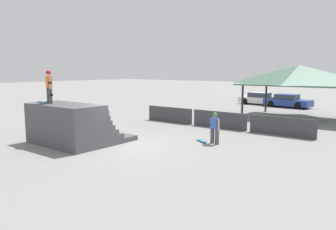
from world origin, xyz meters
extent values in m
plane|color=gray|center=(0.00, 0.00, 0.00)|extent=(160.00, 160.00, 0.00)
cube|color=#4C4C51|center=(-2.45, -0.50, 0.13)|extent=(4.03, 3.90, 0.25)
cube|color=#4C4C51|center=(-2.45, -0.98, 0.38)|extent=(4.03, 2.93, 0.25)
cube|color=#4C4C51|center=(-2.45, -1.16, 0.63)|extent=(4.03, 2.58, 0.25)
cube|color=#4C4C51|center=(-2.45, -1.28, 0.88)|extent=(4.03, 2.34, 0.25)
cube|color=#4C4C51|center=(-2.45, -1.37, 1.13)|extent=(4.03, 2.17, 0.25)
cube|color=#4C4C51|center=(-2.45, -1.43, 1.38)|extent=(4.03, 2.05, 0.25)
cube|color=#4C4C51|center=(-2.45, -1.47, 1.63)|extent=(4.03, 1.96, 0.25)
cube|color=#4C4C51|center=(-2.45, -1.49, 1.88)|extent=(4.03, 1.92, 0.25)
cylinder|color=silver|center=(-2.45, -0.55, 1.97)|extent=(3.95, 0.07, 0.07)
cube|color=#4C4C51|center=(-3.08, -1.84, 2.39)|extent=(0.19, 0.19, 0.78)
cube|color=black|center=(-3.07, -1.81, 2.44)|extent=(0.22, 0.18, 0.11)
cube|color=#4C4C51|center=(-3.40, -1.73, 2.39)|extent=(0.19, 0.19, 0.78)
cube|color=black|center=(-3.39, -1.71, 2.44)|extent=(0.22, 0.18, 0.11)
cube|color=orange|center=(-3.24, -1.79, 3.06)|extent=(0.47, 0.34, 0.55)
cylinder|color=tan|center=(-2.99, -1.87, 3.02)|extent=(0.13, 0.13, 0.55)
cylinder|color=black|center=(-2.99, -1.87, 3.03)|extent=(0.20, 0.20, 0.08)
cylinder|color=tan|center=(-3.49, -1.70, 3.02)|extent=(0.13, 0.13, 0.55)
cylinder|color=black|center=(-3.49, -1.70, 3.03)|extent=(0.20, 0.20, 0.08)
sphere|color=tan|center=(-3.24, -1.79, 3.48)|extent=(0.21, 0.21, 0.21)
sphere|color=#B21919|center=(-3.24, -1.79, 3.50)|extent=(0.24, 0.24, 0.24)
cylinder|color=silver|center=(-3.54, -1.74, 2.03)|extent=(0.05, 0.03, 0.05)
cylinder|color=silver|center=(-3.54, -1.88, 2.03)|extent=(0.05, 0.03, 0.05)
cylinder|color=silver|center=(-4.03, -1.75, 2.03)|extent=(0.05, 0.03, 0.05)
cylinder|color=silver|center=(-4.03, -1.89, 2.03)|extent=(0.05, 0.03, 0.05)
cube|color=teal|center=(-3.78, -1.82, 2.06)|extent=(0.80, 0.22, 0.02)
cube|color=teal|center=(-3.42, -1.81, 2.08)|extent=(0.10, 0.20, 0.02)
cube|color=#4C4C51|center=(3.05, 3.15, 0.38)|extent=(0.18, 0.18, 0.76)
cube|color=#4C4C51|center=(3.36, 3.05, 0.38)|extent=(0.18, 0.18, 0.76)
cube|color=blue|center=(3.21, 3.10, 1.02)|extent=(0.45, 0.32, 0.54)
cylinder|color=tan|center=(2.96, 3.18, 0.98)|extent=(0.13, 0.13, 0.54)
cylinder|color=tan|center=(3.45, 3.03, 0.98)|extent=(0.13, 0.13, 0.54)
sphere|color=tan|center=(3.21, 3.10, 1.43)|extent=(0.21, 0.21, 0.21)
sphere|color=#337F33|center=(3.21, 3.10, 1.45)|extent=(0.23, 0.23, 0.23)
cylinder|color=red|center=(2.70, 3.03, 0.03)|extent=(0.06, 0.05, 0.05)
cylinder|color=red|center=(2.63, 2.91, 0.03)|extent=(0.06, 0.05, 0.05)
cylinder|color=red|center=(2.26, 3.30, 0.03)|extent=(0.06, 0.05, 0.05)
cylinder|color=red|center=(2.19, 3.18, 0.03)|extent=(0.06, 0.05, 0.05)
cube|color=teal|center=(2.45, 3.10, 0.06)|extent=(0.82, 0.60, 0.02)
cube|color=teal|center=(2.78, 2.91, 0.08)|extent=(0.19, 0.22, 0.02)
cube|color=#3D3D42|center=(-2.70, 7.14, 0.53)|extent=(3.68, 0.12, 1.05)
cube|color=#3D3D42|center=(1.22, 7.14, 0.53)|extent=(3.68, 0.12, 1.05)
cube|color=#3D3D42|center=(5.14, 7.14, 0.53)|extent=(3.68, 0.12, 1.05)
cylinder|color=#2D2D33|center=(0.48, 12.03, 1.24)|extent=(0.16, 0.16, 2.48)
cylinder|color=#2D2D33|center=(0.48, 16.77, 1.24)|extent=(0.16, 0.16, 2.48)
cube|color=#4C705B|center=(3.80, 14.40, 2.53)|extent=(7.81, 5.57, 0.10)
pyramid|color=#4C705B|center=(3.80, 14.40, 3.28)|extent=(7.66, 5.46, 1.40)
cube|color=silver|center=(-2.14, 22.04, 0.48)|extent=(4.59, 2.12, 0.62)
cube|color=#283342|center=(-2.26, 22.05, 1.02)|extent=(2.19, 1.60, 0.46)
cube|color=silver|center=(-2.26, 22.05, 1.25)|extent=(2.10, 1.55, 0.04)
cylinder|color=black|center=(-0.71, 22.62, 0.32)|extent=(0.66, 0.27, 0.64)
cylinder|color=black|center=(-0.88, 21.15, 0.32)|extent=(0.66, 0.27, 0.64)
cylinder|color=black|center=(-3.40, 22.93, 0.32)|extent=(0.66, 0.27, 0.64)
cylinder|color=black|center=(-3.57, 21.45, 0.32)|extent=(0.66, 0.27, 0.64)
cube|color=navy|center=(0.94, 21.28, 0.48)|extent=(4.54, 2.21, 0.62)
cube|color=#283342|center=(0.83, 21.30, 1.02)|extent=(2.17, 1.67, 0.46)
cube|color=navy|center=(0.83, 21.30, 1.25)|extent=(2.08, 1.62, 0.04)
cylinder|color=black|center=(2.36, 21.91, 0.32)|extent=(0.66, 0.27, 0.64)
cylinder|color=black|center=(2.18, 20.35, 0.32)|extent=(0.66, 0.27, 0.64)
cylinder|color=black|center=(-0.29, 22.22, 0.32)|extent=(0.66, 0.27, 0.64)
cylinder|color=black|center=(-0.47, 20.65, 0.32)|extent=(0.66, 0.27, 0.64)
camera|label=1|loc=(11.08, -10.84, 3.66)|focal=35.00mm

